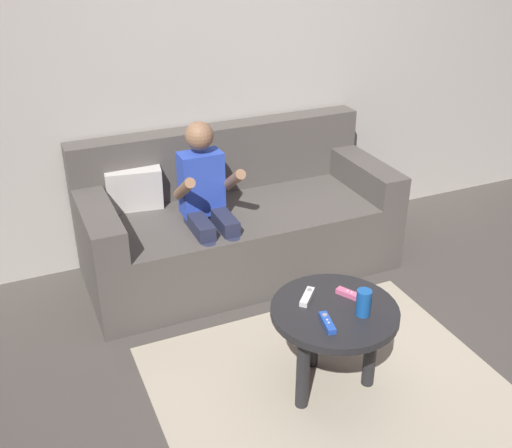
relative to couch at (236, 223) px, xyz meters
name	(u,v)px	position (x,y,z in m)	size (l,w,h in m)	color
ground_plane	(403,414)	(0.20, -1.51, -0.30)	(10.31, 10.31, 0.00)	#4C4742
wall_back	(240,53)	(0.20, 0.39, 0.95)	(5.15, 0.05, 2.50)	beige
couch	(236,223)	(0.00, 0.00, 0.00)	(1.88, 0.80, 0.85)	#56514C
person_seated_on_couch	(207,201)	(-0.24, -0.18, 0.28)	(0.34, 0.42, 1.02)	#282D47
coffee_table	(333,322)	(-0.02, -1.21, 0.07)	(0.58, 0.58, 0.46)	#232326
area_rug	(329,386)	(-0.02, -1.22, -0.30)	(1.62, 1.32, 0.01)	#BCB299
game_remote_pink_near_edge	(351,295)	(0.09, -1.17, 0.17)	(0.10, 0.14, 0.03)	pink
game_remote_blue_center	(327,323)	(-0.11, -1.32, 0.17)	(0.06, 0.14, 0.03)	blue
game_remote_white_far_corner	(307,297)	(-0.10, -1.11, 0.17)	(0.12, 0.13, 0.03)	white
soda_can	(364,303)	(0.07, -1.31, 0.22)	(0.07, 0.07, 0.12)	#1959B2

